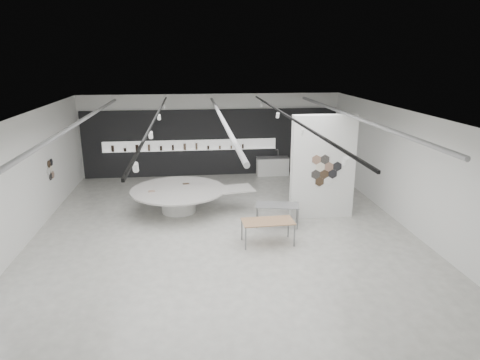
{
  "coord_description": "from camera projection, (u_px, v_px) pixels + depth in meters",
  "views": [
    {
      "loc": [
        -0.97,
        -12.78,
        5.5
      ],
      "look_at": [
        0.66,
        1.2,
        1.38
      ],
      "focal_mm": 32.0,
      "sensor_mm": 36.0,
      "label": 1
    }
  ],
  "objects": [
    {
      "name": "room",
      "position": [
        220.0,
        170.0,
        13.24
      ],
      "size": [
        12.02,
        14.02,
        3.82
      ],
      "color": "beige",
      "rests_on": "ground"
    },
    {
      "name": "kitchen_counter",
      "position": [
        272.0,
        166.0,
        20.27
      ],
      "size": [
        1.53,
        0.61,
        1.2
      ],
      "rotation": [
        0.0,
        0.0,
        -0.01
      ],
      "color": "white",
      "rests_on": "ground"
    },
    {
      "name": "partition_column",
      "position": [
        323.0,
        167.0,
        14.67
      ],
      "size": [
        2.2,
        0.38,
        3.6
      ],
      "color": "white",
      "rests_on": "ground"
    },
    {
      "name": "sample_table_wood",
      "position": [
        268.0,
        223.0,
        12.81
      ],
      "size": [
        1.58,
        0.84,
        0.73
      ],
      "rotation": [
        0.0,
        0.0,
        0.04
      ],
      "color": "#A87C57",
      "rests_on": "ground"
    },
    {
      "name": "back_wall_display",
      "position": [
        210.0,
        143.0,
        20.0
      ],
      "size": [
        11.8,
        0.27,
        3.1
      ],
      "color": "black",
      "rests_on": "ground"
    },
    {
      "name": "sample_table_stone",
      "position": [
        277.0,
        206.0,
        14.2
      ],
      "size": [
        1.53,
        0.97,
        0.73
      ],
      "rotation": [
        0.0,
        0.0,
        -0.2
      ],
      "color": "slate",
      "rests_on": "ground"
    },
    {
      "name": "display_island",
      "position": [
        180.0,
        197.0,
        15.47
      ],
      "size": [
        4.73,
        3.93,
        0.87
      ],
      "rotation": [
        0.0,
        0.0,
        0.17
      ],
      "color": "white",
      "rests_on": "ground"
    }
  ]
}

